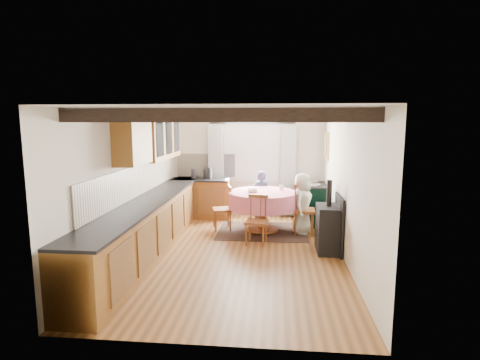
# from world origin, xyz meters

# --- Properties ---
(floor) EXTENTS (3.60, 5.50, 0.00)m
(floor) POSITION_xyz_m (0.00, 0.00, 0.00)
(floor) COLOR #976030
(floor) RESTS_ON ground
(ceiling) EXTENTS (3.60, 5.50, 0.00)m
(ceiling) POSITION_xyz_m (0.00, 0.00, 2.40)
(ceiling) COLOR white
(ceiling) RESTS_ON ground
(wall_back) EXTENTS (3.60, 0.00, 2.40)m
(wall_back) POSITION_xyz_m (0.00, 2.75, 1.20)
(wall_back) COLOR silver
(wall_back) RESTS_ON ground
(wall_front) EXTENTS (3.60, 0.00, 2.40)m
(wall_front) POSITION_xyz_m (0.00, -2.75, 1.20)
(wall_front) COLOR silver
(wall_front) RESTS_ON ground
(wall_left) EXTENTS (0.00, 5.50, 2.40)m
(wall_left) POSITION_xyz_m (-1.80, 0.00, 1.20)
(wall_left) COLOR silver
(wall_left) RESTS_ON ground
(wall_right) EXTENTS (0.00, 5.50, 2.40)m
(wall_right) POSITION_xyz_m (1.80, 0.00, 1.20)
(wall_right) COLOR silver
(wall_right) RESTS_ON ground
(beam_a) EXTENTS (3.60, 0.16, 0.16)m
(beam_a) POSITION_xyz_m (0.00, -2.00, 2.31)
(beam_a) COLOR black
(beam_a) RESTS_ON ceiling
(beam_b) EXTENTS (3.60, 0.16, 0.16)m
(beam_b) POSITION_xyz_m (0.00, -1.00, 2.31)
(beam_b) COLOR black
(beam_b) RESTS_ON ceiling
(beam_c) EXTENTS (3.60, 0.16, 0.16)m
(beam_c) POSITION_xyz_m (0.00, 0.00, 2.31)
(beam_c) COLOR black
(beam_c) RESTS_ON ceiling
(beam_d) EXTENTS (3.60, 0.16, 0.16)m
(beam_d) POSITION_xyz_m (0.00, 1.00, 2.31)
(beam_d) COLOR black
(beam_d) RESTS_ON ceiling
(beam_e) EXTENTS (3.60, 0.16, 0.16)m
(beam_e) POSITION_xyz_m (0.00, 2.00, 2.31)
(beam_e) COLOR black
(beam_e) RESTS_ON ceiling
(splash_left) EXTENTS (0.02, 4.50, 0.55)m
(splash_left) POSITION_xyz_m (-1.78, 0.30, 1.20)
(splash_left) COLOR beige
(splash_left) RESTS_ON wall_left
(splash_back) EXTENTS (1.40, 0.02, 0.55)m
(splash_back) POSITION_xyz_m (-1.00, 2.73, 1.20)
(splash_back) COLOR beige
(splash_back) RESTS_ON wall_back
(base_cabinet_left) EXTENTS (0.60, 5.30, 0.88)m
(base_cabinet_left) POSITION_xyz_m (-1.50, 0.00, 0.44)
(base_cabinet_left) COLOR brown
(base_cabinet_left) RESTS_ON floor
(base_cabinet_back) EXTENTS (1.30, 0.60, 0.88)m
(base_cabinet_back) POSITION_xyz_m (-1.05, 2.45, 0.44)
(base_cabinet_back) COLOR brown
(base_cabinet_back) RESTS_ON floor
(worktop_left) EXTENTS (0.64, 5.30, 0.04)m
(worktop_left) POSITION_xyz_m (-1.48, 0.00, 0.90)
(worktop_left) COLOR black
(worktop_left) RESTS_ON base_cabinet_left
(worktop_back) EXTENTS (1.30, 0.64, 0.04)m
(worktop_back) POSITION_xyz_m (-1.05, 2.43, 0.90)
(worktop_back) COLOR black
(worktop_back) RESTS_ON base_cabinet_back
(wall_cabinet_glass) EXTENTS (0.34, 1.80, 0.90)m
(wall_cabinet_glass) POSITION_xyz_m (-1.63, 1.20, 1.95)
(wall_cabinet_glass) COLOR brown
(wall_cabinet_glass) RESTS_ON wall_left
(wall_cabinet_solid) EXTENTS (0.34, 0.90, 0.70)m
(wall_cabinet_solid) POSITION_xyz_m (-1.63, -0.30, 1.90)
(wall_cabinet_solid) COLOR brown
(wall_cabinet_solid) RESTS_ON wall_left
(window_frame) EXTENTS (1.34, 0.03, 1.54)m
(window_frame) POSITION_xyz_m (0.10, 2.73, 1.60)
(window_frame) COLOR white
(window_frame) RESTS_ON wall_back
(window_pane) EXTENTS (1.20, 0.01, 1.40)m
(window_pane) POSITION_xyz_m (0.10, 2.74, 1.60)
(window_pane) COLOR white
(window_pane) RESTS_ON wall_back
(curtain_left) EXTENTS (0.35, 0.10, 2.10)m
(curtain_left) POSITION_xyz_m (-0.75, 2.65, 1.10)
(curtain_left) COLOR silver
(curtain_left) RESTS_ON wall_back
(curtain_right) EXTENTS (0.35, 0.10, 2.10)m
(curtain_right) POSITION_xyz_m (0.95, 2.65, 1.10)
(curtain_right) COLOR silver
(curtain_right) RESTS_ON wall_back
(curtain_rod) EXTENTS (2.00, 0.03, 0.03)m
(curtain_rod) POSITION_xyz_m (0.10, 2.65, 2.20)
(curtain_rod) COLOR black
(curtain_rod) RESTS_ON wall_back
(wall_picture) EXTENTS (0.04, 0.50, 0.60)m
(wall_picture) POSITION_xyz_m (1.77, 2.30, 1.70)
(wall_picture) COLOR gold
(wall_picture) RESTS_ON wall_right
(wall_plate) EXTENTS (0.30, 0.02, 0.30)m
(wall_plate) POSITION_xyz_m (1.05, 2.72, 1.70)
(wall_plate) COLOR silver
(wall_plate) RESTS_ON wall_back
(rug) EXTENTS (1.81, 1.41, 0.01)m
(rug) POSITION_xyz_m (0.41, 1.35, 0.01)
(rug) COLOR #452E22
(rug) RESTS_ON floor
(dining_table) EXTENTS (1.38, 1.38, 0.83)m
(dining_table) POSITION_xyz_m (0.41, 1.35, 0.42)
(dining_table) COLOR pink
(dining_table) RESTS_ON floor
(chair_near) EXTENTS (0.45, 0.46, 0.91)m
(chair_near) POSITION_xyz_m (0.33, 0.52, 0.45)
(chair_near) COLOR brown
(chair_near) RESTS_ON floor
(chair_left) EXTENTS (0.50, 0.49, 0.92)m
(chair_left) POSITION_xyz_m (-0.44, 1.43, 0.46)
(chair_left) COLOR brown
(chair_left) RESTS_ON floor
(chair_right) EXTENTS (0.49, 0.47, 1.04)m
(chair_right) POSITION_xyz_m (1.24, 1.28, 0.52)
(chair_right) COLOR brown
(chair_right) RESTS_ON floor
(aga_range) EXTENTS (0.63, 0.97, 0.89)m
(aga_range) POSITION_xyz_m (1.47, 2.13, 0.45)
(aga_range) COLOR black
(aga_range) RESTS_ON floor
(cast_iron_stove) EXTENTS (0.38, 0.63, 1.26)m
(cast_iron_stove) POSITION_xyz_m (1.58, 0.24, 0.63)
(cast_iron_stove) COLOR black
(cast_iron_stove) RESTS_ON floor
(child_far) EXTENTS (0.48, 0.38, 1.15)m
(child_far) POSITION_xyz_m (0.35, 2.16, 0.58)
(child_far) COLOR #303853
(child_far) RESTS_ON floor
(child_right) EXTENTS (0.57, 0.69, 1.22)m
(child_right) POSITION_xyz_m (1.20, 1.31, 0.61)
(child_right) COLOR silver
(child_right) RESTS_ON floor
(bowl_a) EXTENTS (0.23, 0.23, 0.05)m
(bowl_a) POSITION_xyz_m (0.20, 1.38, 0.86)
(bowl_a) COLOR silver
(bowl_a) RESTS_ON dining_table
(bowl_b) EXTENTS (0.24, 0.24, 0.06)m
(bowl_b) POSITION_xyz_m (0.21, 1.24, 0.86)
(bowl_b) COLOR silver
(bowl_b) RESTS_ON dining_table
(cup) EXTENTS (0.13, 0.13, 0.10)m
(cup) POSITION_xyz_m (0.79, 1.60, 0.88)
(cup) COLOR silver
(cup) RESTS_ON dining_table
(canister_tall) EXTENTS (0.13, 0.13, 0.23)m
(canister_tall) POSITION_xyz_m (-1.23, 2.38, 1.03)
(canister_tall) COLOR #262628
(canister_tall) RESTS_ON worktop_back
(canister_wide) EXTENTS (0.20, 0.20, 0.22)m
(canister_wide) POSITION_xyz_m (-0.91, 2.46, 1.03)
(canister_wide) COLOR #262628
(canister_wide) RESTS_ON worktop_back
(canister_slim) EXTENTS (0.09, 0.09, 0.26)m
(canister_slim) POSITION_xyz_m (-0.85, 2.37, 1.05)
(canister_slim) COLOR #262628
(canister_slim) RESTS_ON worktop_back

